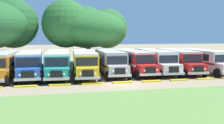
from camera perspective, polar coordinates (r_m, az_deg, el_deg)
name	(u,v)px	position (r m, az deg, el deg)	size (l,w,h in m)	color
ground_plane	(123,83)	(24.90, 2.51, -4.81)	(220.00, 220.00, 0.00)	#937F60
foreground_grass_strip	(153,104)	(17.66, 9.26, -9.36)	(80.00, 9.19, 0.01)	olive
parked_bus_slot_0	(3,64)	(30.39, -23.14, -0.33)	(2.85, 10.86, 2.82)	orange
parked_bus_slot_1	(30,63)	(30.32, -17.81, -0.15)	(3.07, 10.89, 2.82)	#23519E
parked_bus_slot_2	(58,62)	(29.86, -11.97, -0.08)	(3.09, 10.89, 2.82)	teal
parked_bus_slot_3	(85,62)	(29.85, -6.14, 0.01)	(3.27, 10.93, 2.82)	yellow
parked_bus_slot_4	(110,61)	(31.17, -0.44, 0.29)	(3.04, 10.89, 2.82)	#9E9993
parked_bus_slot_5	(132,60)	(31.93, 4.50, 0.41)	(3.07, 10.89, 2.82)	red
parked_bus_slot_6	(155,60)	(32.84, 9.63, 0.50)	(3.03, 10.89, 2.82)	silver
parked_bus_slot_7	(177,59)	(33.94, 14.34, 0.57)	(3.23, 10.92, 2.82)	red
parked_bus_slot_8	(201,59)	(35.16, 19.29, 0.60)	(3.00, 10.88, 2.82)	silver
curb_wheelstop_1	(26,86)	(24.35, -18.77, -5.19)	(2.00, 0.36, 0.15)	yellow
curb_wheelstop_2	(60,85)	(24.21, -11.61, -5.06)	(2.00, 0.36, 0.15)	yellow
curb_wheelstop_3	(92,84)	(24.45, -4.47, -4.85)	(2.00, 0.36, 0.15)	yellow
curb_wheelstop_4	(123,82)	(25.05, 2.42, -4.58)	(2.00, 0.36, 0.15)	yellow
curb_wheelstop_5	(152,81)	(25.99, 8.89, -4.26)	(2.00, 0.36, 0.15)	yellow
curb_wheelstop_6	(179,80)	(27.23, 14.84, -3.92)	(2.00, 0.36, 0.15)	yellow
curb_wheelstop_7	(205,79)	(28.75, 20.21, -3.58)	(2.00, 0.36, 0.15)	yellow
broad_shade_tree	(86,27)	(40.21, -5.76, 7.71)	(13.36, 12.15, 9.89)	brown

